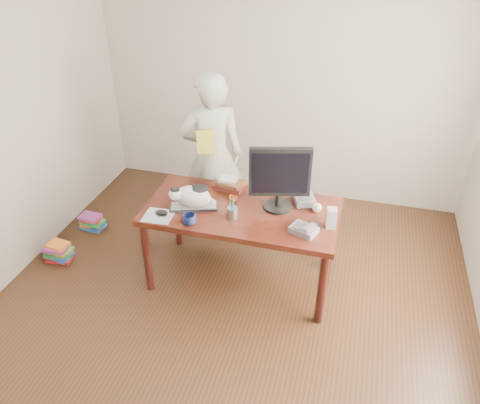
% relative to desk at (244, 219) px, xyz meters
% --- Properties ---
extents(room, '(4.50, 4.50, 4.50)m').
position_rel_desk_xyz_m(room, '(0.00, -0.68, 0.75)').
color(room, black).
rests_on(room, ground).
extents(desk, '(1.60, 0.80, 0.75)m').
position_rel_desk_xyz_m(desk, '(0.00, 0.00, 0.00)').
color(desk, black).
rests_on(desk, ground).
extents(keyboard, '(0.42, 0.27, 0.02)m').
position_rel_desk_xyz_m(keyboard, '(-0.39, -0.16, 0.16)').
color(keyboard, black).
rests_on(keyboard, desk).
extents(cat, '(0.38, 0.28, 0.22)m').
position_rel_desk_xyz_m(cat, '(-0.40, -0.17, 0.26)').
color(cat, white).
rests_on(cat, keyboard).
extents(monitor, '(0.49, 0.29, 0.56)m').
position_rel_desk_xyz_m(monitor, '(0.29, 0.01, 0.46)').
color(monitor, black).
rests_on(monitor, desk).
extents(pen_cup, '(0.10, 0.10, 0.22)m').
position_rel_desk_xyz_m(pen_cup, '(-0.04, -0.22, 0.21)').
color(pen_cup, '#98989D').
rests_on(pen_cup, desk).
extents(mousepad, '(0.25, 0.23, 0.01)m').
position_rel_desk_xyz_m(mousepad, '(-0.62, -0.36, 0.15)').
color(mousepad, silver).
rests_on(mousepad, desk).
extents(mouse, '(0.11, 0.07, 0.04)m').
position_rel_desk_xyz_m(mouse, '(-0.60, -0.34, 0.17)').
color(mouse, black).
rests_on(mouse, mousepad).
extents(coffee_mug, '(0.15, 0.15, 0.09)m').
position_rel_desk_xyz_m(coffee_mug, '(-0.34, -0.39, 0.19)').
color(coffee_mug, '#0C1433').
rests_on(coffee_mug, desk).
extents(phone, '(0.23, 0.20, 0.09)m').
position_rel_desk_xyz_m(phone, '(0.55, -0.27, 0.18)').
color(phone, slate).
rests_on(phone, desk).
extents(speaker, '(0.09, 0.10, 0.17)m').
position_rel_desk_xyz_m(speaker, '(0.73, -0.14, 0.23)').
color(speaker, '#A7A6A9').
rests_on(speaker, desk).
extents(baseball, '(0.08, 0.08, 0.08)m').
position_rel_desk_xyz_m(baseball, '(0.60, 0.05, 0.19)').
color(baseball, '#EEE4CE').
rests_on(baseball, desk).
extents(book_stack, '(0.27, 0.21, 0.09)m').
position_rel_desk_xyz_m(book_stack, '(-0.19, 0.23, 0.19)').
color(book_stack, '#541916').
rests_on(book_stack, desk).
extents(calculator, '(0.23, 0.26, 0.07)m').
position_rel_desk_xyz_m(calculator, '(0.48, 0.18, 0.18)').
color(calculator, slate).
rests_on(calculator, desk).
extents(person, '(0.71, 0.60, 1.65)m').
position_rel_desk_xyz_m(person, '(-0.49, 0.64, 0.22)').
color(person, white).
rests_on(person, ground).
extents(held_book, '(0.18, 0.15, 0.22)m').
position_rel_desk_xyz_m(held_book, '(-0.49, 0.47, 0.45)').
color(held_book, yellow).
rests_on(held_book, person).
extents(book_pile_a, '(0.27, 0.22, 0.18)m').
position_rel_desk_xyz_m(book_pile_a, '(-1.75, -0.28, -0.51)').
color(book_pile_a, red).
rests_on(book_pile_a, ground).
extents(book_pile_b, '(0.26, 0.20, 0.15)m').
position_rel_desk_xyz_m(book_pile_b, '(-1.72, 0.27, -0.53)').
color(book_pile_b, '#1C47A8').
rests_on(book_pile_b, ground).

